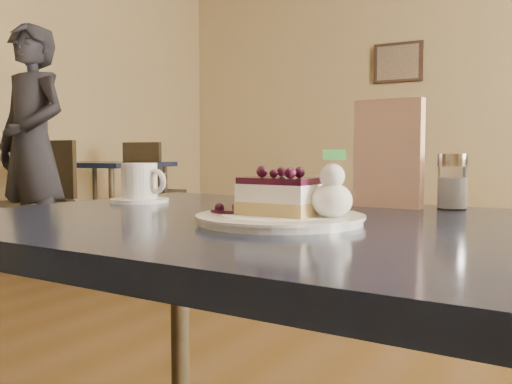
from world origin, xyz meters
The scene contains 11 objects.
main_table centered at (-0.18, -0.04, 0.62)m, with size 1.13×0.78×0.69m.
dessert_plate centered at (-0.18, -0.09, 0.69)m, with size 0.24×0.24×0.01m, color white.
cheesecake_slice centered at (-0.18, -0.09, 0.73)m, with size 0.11×0.08×0.06m.
whipped_cream centered at (-0.11, -0.08, 0.72)m, with size 0.06×0.06×0.05m.
berry_sauce centered at (-0.26, -0.09, 0.70)m, with size 0.07×0.07×0.01m, color black.
coffee_set centered at (-0.60, 0.08, 0.72)m, with size 0.13×0.12×0.08m.
menu_card centered at (-0.12, 0.23, 0.79)m, with size 0.13×0.03×0.20m, color beige.
sugar_shaker centered at (-0.01, 0.25, 0.74)m, with size 0.06×0.06×0.10m.
napkin_stack centered at (-0.31, 0.26, 0.71)m, with size 0.11×0.11×0.05m, color white.
bg_table_far_left centered at (-3.20, 2.54, 0.07)m, with size 0.99×1.73×1.15m.
patron centered at (-3.11, 1.80, 0.83)m, with size 0.61×0.40×1.67m, color black.
Camera 1 is at (0.20, -0.82, 0.79)m, focal length 40.00 mm.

